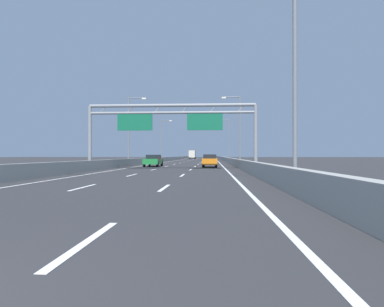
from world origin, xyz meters
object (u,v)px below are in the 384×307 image
object	(u,v)px
streetlamp_right_mid	(238,126)
box_truck	(192,154)
orange_car	(210,161)
streetlamp_right_near	(290,70)
red_car	(210,158)
streetlamp_right_far	(228,137)
blue_car	(211,157)
streetlamp_left_far	(162,138)
green_car	(153,160)
streetlamp_left_mid	(130,126)
sign_gantry	(171,120)

from	to	relation	value
streetlamp_right_mid	box_truck	size ratio (longest dim) A/B	1.20
streetlamp_right_mid	orange_car	world-z (taller)	streetlamp_right_mid
streetlamp_right_near	red_car	world-z (taller)	streetlamp_right_near
orange_car	streetlamp_right_far	bearing A→B (deg)	83.99
orange_car	blue_car	distance (m)	90.44
streetlamp_left_far	blue_car	bearing A→B (deg)	78.56
streetlamp_right_far	green_car	bearing A→B (deg)	-107.34
streetlamp_right_mid	blue_car	xyz separation A→B (m)	(-4.02, 83.95, -4.62)
streetlamp_left_mid	streetlamp_right_far	size ratio (longest dim) A/B	1.00
box_truck	streetlamp_right_far	bearing A→B (deg)	-78.50
streetlamp_left_far	red_car	bearing A→B (deg)	6.15
green_car	orange_car	distance (m)	7.22
streetlamp_right_near	streetlamp_left_mid	distance (m)	33.53
streetlamp_left_mid	streetlamp_right_far	world-z (taller)	same
orange_car	red_car	xyz separation A→B (m)	(-0.17, 37.68, -0.01)
streetlamp_left_mid	orange_car	distance (m)	13.66
red_car	box_truck	distance (m)	54.35
sign_gantry	streetlamp_right_mid	size ratio (longest dim) A/B	1.72
sign_gantry	green_car	bearing A→B (deg)	109.95
streetlamp_right_far	orange_car	xyz separation A→B (m)	(-3.84, -36.51, -4.63)
streetlamp_right_far	green_car	world-z (taller)	streetlamp_right_far
streetlamp_right_near	red_car	size ratio (longest dim) A/B	2.10
red_car	box_truck	size ratio (longest dim) A/B	0.57
streetlamp_right_near	orange_car	distance (m)	24.29
sign_gantry	red_car	world-z (taller)	sign_gantry
streetlamp_right_far	streetlamp_right_near	bearing A→B (deg)	-90.00
streetlamp_right_near	streetlamp_left_far	distance (m)	61.87
streetlamp_left_far	orange_car	world-z (taller)	streetlamp_left_far
streetlamp_right_near	streetlamp_left_far	xyz separation A→B (m)	(-14.93, 60.04, 0.00)
streetlamp_right_near	streetlamp_left_mid	world-z (taller)	same
box_truck	orange_car	bearing A→B (deg)	-85.41
orange_car	red_car	size ratio (longest dim) A/B	0.92
sign_gantry	blue_car	world-z (taller)	sign_gantry
green_car	streetlamp_left_far	bearing A→B (deg)	96.72
blue_car	box_truck	size ratio (longest dim) A/B	0.58
sign_gantry	streetlamp_right_near	distance (m)	17.83
streetlamp_right_mid	streetlamp_left_far	distance (m)	33.53
streetlamp_right_far	blue_car	distance (m)	54.28
streetlamp_right_far	streetlamp_left_mid	bearing A→B (deg)	-116.44
sign_gantry	streetlamp_left_far	world-z (taller)	streetlamp_left_far
orange_car	red_car	world-z (taller)	orange_car
streetlamp_left_far	box_truck	bearing A→B (deg)	86.12
streetlamp_right_far	blue_car	xyz separation A→B (m)	(-4.02, 53.93, -4.62)
streetlamp_left_far	green_car	xyz separation A→B (m)	(4.09, -34.71, -4.65)
green_car	box_truck	world-z (taller)	box_truck
streetlamp_right_mid	box_truck	bearing A→B (deg)	97.50
streetlamp_left_far	red_car	distance (m)	11.92
streetlamp_left_far	orange_car	distance (m)	38.43
streetlamp_right_mid	blue_car	size ratio (longest dim) A/B	2.05
streetlamp_right_near	streetlamp_right_far	bearing A→B (deg)	90.00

